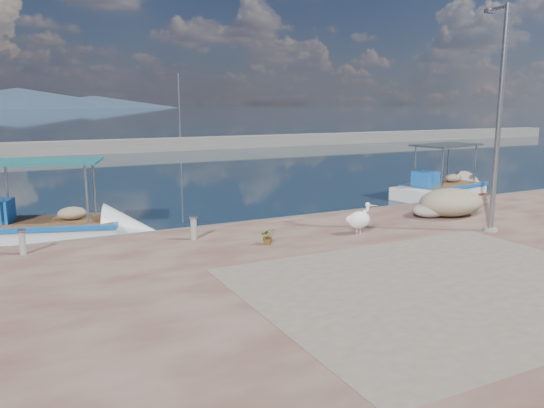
{
  "coord_description": "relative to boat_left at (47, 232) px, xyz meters",
  "views": [
    {
      "loc": [
        -7.68,
        -11.44,
        4.53
      ],
      "look_at": [
        0.0,
        3.8,
        1.3
      ],
      "focal_mm": 35.0,
      "sensor_mm": 36.0,
      "label": 1
    }
  ],
  "objects": [
    {
      "name": "boat_left",
      "position": [
        0.0,
        0.0,
        0.0
      ],
      "size": [
        6.88,
        3.92,
        3.15
      ],
      "rotation": [
        0.0,
        0.0,
        -0.29
      ],
      "color": "white",
      "rests_on": "ground"
    },
    {
      "name": "pelican",
      "position": [
        8.7,
        -5.85,
        0.73
      ],
      "size": [
        1.06,
        0.65,
        1.01
      ],
      "rotation": [
        0.0,
        0.0,
        -0.26
      ],
      "color": "tan",
      "rests_on": "quay"
    },
    {
      "name": "bollard_far",
      "position": [
        -0.82,
        -3.61,
        0.63
      ],
      "size": [
        0.23,
        0.23,
        0.69
      ],
      "color": "gray",
      "rests_on": "quay"
    },
    {
      "name": "quay",
      "position": [
        6.64,
        -13.64,
        0.0
      ],
      "size": [
        44.0,
        22.0,
        0.5
      ],
      "primitive_type": "cube",
      "color": "#543024",
      "rests_on": "ground"
    },
    {
      "name": "boat_right",
      "position": [
        18.39,
        0.43,
        -0.01
      ],
      "size": [
        6.54,
        3.21,
        3.01
      ],
      "rotation": [
        0.0,
        0.0,
        0.19
      ],
      "color": "white",
      "rests_on": "ground"
    },
    {
      "name": "ground",
      "position": [
        6.64,
        -7.64,
        -0.25
      ],
      "size": [
        1400.0,
        1400.0,
        0.0
      ],
      "primitive_type": "plane",
      "color": "#162635",
      "rests_on": "ground"
    },
    {
      "name": "quay_patch",
      "position": [
        7.64,
        -10.64,
        0.26
      ],
      "size": [
        9.0,
        7.0,
        0.01
      ],
      "primitive_type": "cube",
      "color": "gray",
      "rests_on": "quay"
    },
    {
      "name": "potted_plant",
      "position": [
        5.6,
        -5.65,
        0.5
      ],
      "size": [
        0.53,
        0.49,
        0.49
      ],
      "primitive_type": "imported",
      "rotation": [
        0.0,
        0.0,
        -0.3
      ],
      "color": "#33722D",
      "rests_on": "quay"
    },
    {
      "name": "mountains",
      "position": [
        11.04,
        642.36,
        9.26
      ],
      "size": [
        370.0,
        280.0,
        22.0
      ],
      "color": "#28384C",
      "rests_on": "ground"
    },
    {
      "name": "bollard_near",
      "position": [
        3.84,
        -4.16,
        0.65
      ],
      "size": [
        0.24,
        0.24,
        0.73
      ],
      "color": "gray",
      "rests_on": "quay"
    },
    {
      "name": "lamp_post",
      "position": [
        12.74,
        -7.38,
        3.55
      ],
      "size": [
        0.44,
        0.96,
        7.0
      ],
      "color": "gray",
      "rests_on": "quay"
    },
    {
      "name": "net_pile_c",
      "position": [
        13.35,
        -5.05,
        0.76
      ],
      "size": [
        2.55,
        1.82,
        1.0
      ],
      "primitive_type": "ellipsoid",
      "color": "#C5B992",
      "rests_on": "quay"
    },
    {
      "name": "breakwater",
      "position": [
        6.64,
        32.36,
        0.36
      ],
      "size": [
        120.0,
        2.2,
        7.5
      ],
      "color": "gray",
      "rests_on": "ground"
    },
    {
      "name": "net_pile_d",
      "position": [
        12.53,
        -4.89,
        0.52
      ],
      "size": [
        1.42,
        1.06,
        0.53
      ],
      "primitive_type": "ellipsoid",
      "color": "beige",
      "rests_on": "quay"
    }
  ]
}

